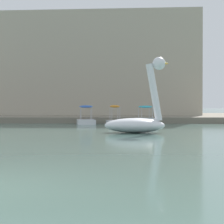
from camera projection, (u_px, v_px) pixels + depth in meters
name	position (u px, v px, depth m)	size (l,w,h in m)	color
shore_bank_far	(99.00, 117.00, 46.13)	(148.73, 21.94, 0.51)	slate
swan_boat	(138.00, 118.00, 23.13)	(3.47, 1.70, 4.09)	white
pedal_boat_cyan	(145.00, 119.00, 33.71)	(1.83, 2.57, 1.48)	white
pedal_boat_orange	(115.00, 119.00, 33.66)	(1.51, 2.09, 1.51)	white
pedal_boat_blue	(86.00, 119.00, 33.90)	(1.72, 2.33, 1.50)	white
tree_broadleaf_right	(107.00, 76.00, 46.96)	(6.36, 6.47, 6.30)	#4C3823
parked_van	(143.00, 106.00, 46.62)	(5.19, 2.47, 1.78)	gray
apartment_block	(99.00, 68.00, 48.62)	(21.62, 12.38, 10.59)	#B2A893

